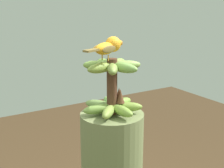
% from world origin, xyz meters
% --- Properties ---
extents(banana_bunch, '(0.26, 0.26, 0.24)m').
position_xyz_m(banana_bunch, '(0.00, -0.00, 1.50)').
color(banana_bunch, '#4C2D1E').
rests_on(banana_bunch, banana_tree).
extents(perched_bird, '(0.21, 0.10, 0.09)m').
position_xyz_m(perched_bird, '(-0.02, -0.01, 1.67)').
color(perched_bird, '#C68933').
rests_on(perched_bird, banana_bunch).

